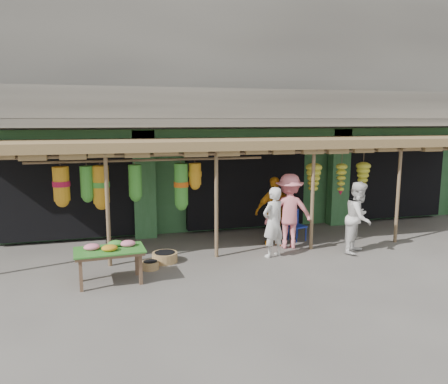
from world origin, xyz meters
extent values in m
plane|color=#514C47|center=(0.00, 0.00, 0.00)|extent=(80.00, 80.00, 0.00)
cube|color=gray|center=(0.00, 5.00, 5.00)|extent=(16.00, 6.00, 4.00)
cube|color=#2D6033|center=(0.00, 5.15, 1.50)|extent=(16.00, 5.70, 3.00)
cube|color=gray|center=(0.00, 1.65, 3.20)|extent=(16.00, 0.90, 0.22)
cube|color=gray|center=(0.00, 1.25, 3.70)|extent=(16.00, 0.10, 0.80)
cube|color=#2D6033|center=(0.00, 2.05, 2.85)|extent=(16.00, 0.35, 0.35)
cube|color=yellow|center=(-5.00, 1.97, 2.75)|extent=(1.70, 0.06, 0.55)
cube|color=#B21414|center=(-5.00, 1.93, 2.75)|extent=(1.30, 0.02, 0.30)
cube|color=black|center=(-5.00, 3.00, 1.35)|extent=(3.60, 2.00, 2.50)
cube|color=black|center=(0.00, 3.00, 1.35)|extent=(3.60, 2.00, 2.50)
cube|color=black|center=(5.00, 3.00, 1.35)|extent=(3.60, 2.00, 2.50)
cube|color=#2D6033|center=(-3.00, 2.05, 1.50)|extent=(0.60, 0.35, 3.00)
cube|color=#2D6033|center=(3.00, 2.05, 1.50)|extent=(0.60, 0.35, 3.00)
cylinder|color=brown|center=(-4.00, -0.20, 1.30)|extent=(0.09, 0.09, 2.60)
cylinder|color=brown|center=(-1.50, -0.20, 1.30)|extent=(0.09, 0.09, 2.60)
cylinder|color=brown|center=(1.00, -0.20, 1.30)|extent=(0.09, 0.09, 2.60)
cylinder|color=brown|center=(3.50, -0.20, 1.30)|extent=(0.09, 0.09, 2.60)
cylinder|color=brown|center=(-0.25, -0.20, 2.50)|extent=(12.90, 0.08, 0.08)
cylinder|color=brown|center=(-3.00, 0.20, 2.35)|extent=(5.50, 0.06, 0.06)
cube|color=brown|center=(0.00, 0.90, 2.68)|extent=(14.00, 2.70, 0.22)
cube|color=brown|center=(-4.55, -1.62, 0.30)|extent=(0.07, 0.07, 0.61)
cube|color=brown|center=(-3.41, -1.54, 0.30)|extent=(0.07, 0.07, 0.61)
cube|color=brown|center=(-4.59, -1.05, 0.30)|extent=(0.07, 0.07, 0.61)
cube|color=brown|center=(-3.45, -0.97, 0.30)|extent=(0.07, 0.07, 0.61)
cube|color=brown|center=(-4.00, -1.30, 0.65)|extent=(1.38, 0.85, 0.06)
cube|color=#26661E|center=(-4.00, -1.30, 0.69)|extent=(1.43, 0.90, 0.03)
ellipsoid|color=pink|center=(-4.34, -1.23, 0.76)|extent=(0.32, 0.27, 0.13)
ellipsoid|color=orange|center=(-3.99, -1.39, 0.76)|extent=(0.32, 0.27, 0.13)
ellipsoid|color=pink|center=(-3.63, -1.16, 0.76)|extent=(0.32, 0.27, 0.13)
ellipsoid|color=#409230|center=(-3.87, -1.10, 0.76)|extent=(0.32, 0.27, 0.13)
cylinder|color=#182C9E|center=(0.89, 0.44, 0.19)|extent=(0.03, 0.03, 0.37)
cylinder|color=#182C9E|center=(1.21, 0.55, 0.19)|extent=(0.03, 0.03, 0.37)
cylinder|color=#182C9E|center=(0.79, 0.76, 0.19)|extent=(0.03, 0.03, 0.37)
cylinder|color=#182C9E|center=(1.11, 0.87, 0.19)|extent=(0.03, 0.03, 0.37)
cube|color=#182C9E|center=(1.00, 0.66, 0.39)|extent=(0.49, 0.49, 0.05)
cube|color=#182C9E|center=(0.94, 0.83, 0.62)|extent=(0.39, 0.15, 0.42)
cylinder|color=#9B6945|center=(-2.76, -0.27, 0.11)|extent=(0.75, 0.75, 0.23)
cylinder|color=#AA894F|center=(-3.14, -0.68, 0.09)|extent=(0.45, 0.45, 0.18)
imported|color=silver|center=(-0.18, -0.52, 0.85)|extent=(0.73, 0.62, 1.71)
imported|color=silver|center=(2.00, -0.75, 0.89)|extent=(1.10, 1.08, 1.78)
imported|color=#C27312|center=(0.21, 0.35, 0.91)|extent=(1.08, 0.47, 1.83)
imported|color=pink|center=(0.50, 0.09, 0.96)|extent=(1.38, 0.99, 1.92)
camera|label=1|loc=(-3.96, -10.07, 3.29)|focal=35.00mm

